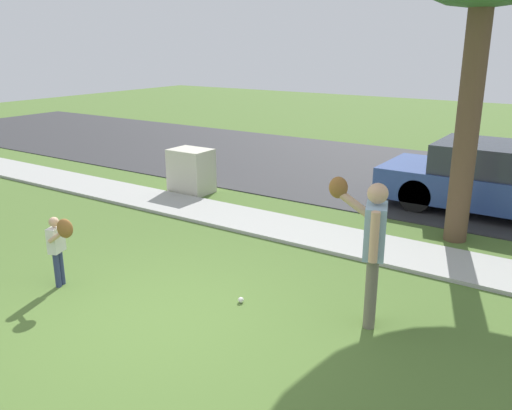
% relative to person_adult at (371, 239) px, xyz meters
% --- Properties ---
extents(ground_plane, '(48.00, 48.00, 0.00)m').
position_rel_person_adult_xyz_m(ground_plane, '(-2.06, 2.18, -1.05)').
color(ground_plane, '#4C6B2D').
extents(sidewalk_strip, '(36.00, 1.20, 0.06)m').
position_rel_person_adult_xyz_m(sidewalk_strip, '(-2.06, 2.28, -1.02)').
color(sidewalk_strip, '#A3A39E').
rests_on(sidewalk_strip, ground).
extents(road_surface, '(36.00, 6.80, 0.02)m').
position_rel_person_adult_xyz_m(road_surface, '(-2.06, 7.28, -1.04)').
color(road_surface, '#2D2D30').
rests_on(road_surface, ground).
extents(person_adult, '(0.82, 0.58, 1.71)m').
position_rel_person_adult_xyz_m(person_adult, '(0.00, 0.00, 0.00)').
color(person_adult, '#6B6656').
rests_on(person_adult, ground).
extents(person_child, '(0.52, 0.33, 1.03)m').
position_rel_person_adult_xyz_m(person_child, '(-3.77, -1.37, -0.38)').
color(person_child, navy).
rests_on(person_child, ground).
extents(baseball, '(0.07, 0.07, 0.07)m').
position_rel_person_adult_xyz_m(baseball, '(-1.52, -0.41, -1.02)').
color(baseball, white).
rests_on(baseball, ground).
extents(utility_cabinet, '(0.87, 0.67, 0.96)m').
position_rel_person_adult_xyz_m(utility_cabinet, '(-5.45, 3.26, -0.57)').
color(utility_cabinet, beige).
rests_on(utility_cabinet, ground).
extents(parked_wagon_blue, '(4.50, 1.80, 1.33)m').
position_rel_person_adult_xyz_m(parked_wagon_blue, '(0.51, 5.37, -0.39)').
color(parked_wagon_blue, '#2D478C').
rests_on(parked_wagon_blue, road_surface).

